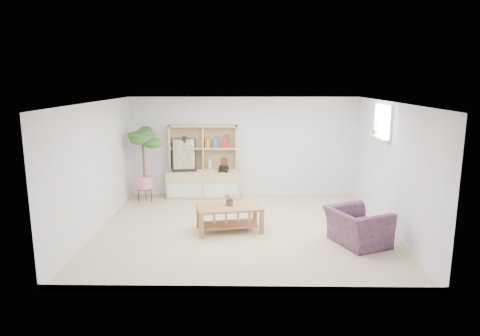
{
  "coord_description": "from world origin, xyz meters",
  "views": [
    {
      "loc": [
        0.05,
        -7.77,
        2.8
      ],
      "look_at": [
        -0.07,
        0.52,
        1.08
      ],
      "focal_mm": 32.0,
      "sensor_mm": 36.0,
      "label": 1
    }
  ],
  "objects_px": {
    "floor_tree": "(144,165)",
    "armchair": "(358,224)",
    "coffee_table": "(229,219)",
    "storage_unit": "(203,162)"
  },
  "relations": [
    {
      "from": "floor_tree",
      "to": "armchair",
      "type": "distance_m",
      "value": 5.02
    },
    {
      "from": "storage_unit",
      "to": "floor_tree",
      "type": "xyz_separation_m",
      "value": [
        -1.33,
        -0.4,
        0.01
      ]
    },
    {
      "from": "armchair",
      "to": "floor_tree",
      "type": "bearing_deg",
      "value": 35.47
    },
    {
      "from": "storage_unit",
      "to": "armchair",
      "type": "distance_m",
      "value": 4.22
    },
    {
      "from": "floor_tree",
      "to": "coffee_table",
      "type": "bearing_deg",
      "value": -43.78
    },
    {
      "from": "storage_unit",
      "to": "coffee_table",
      "type": "xyz_separation_m",
      "value": [
        0.71,
        -2.35,
        -0.63
      ]
    },
    {
      "from": "floor_tree",
      "to": "armchair",
      "type": "height_order",
      "value": "floor_tree"
    },
    {
      "from": "coffee_table",
      "to": "armchair",
      "type": "bearing_deg",
      "value": -27.26
    },
    {
      "from": "storage_unit",
      "to": "coffee_table",
      "type": "height_order",
      "value": "storage_unit"
    },
    {
      "from": "armchair",
      "to": "storage_unit",
      "type": "bearing_deg",
      "value": 21.26
    }
  ]
}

